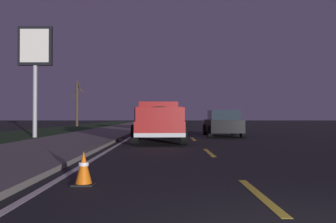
% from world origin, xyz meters
% --- Properties ---
extents(ground, '(144.00, 144.00, 0.00)m').
position_xyz_m(ground, '(27.00, 0.00, 0.00)').
color(ground, black).
extents(sidewalk_shoulder, '(108.00, 4.00, 0.12)m').
position_xyz_m(sidewalk_shoulder, '(27.00, 5.70, 0.06)').
color(sidewalk_shoulder, slate).
rests_on(sidewalk_shoulder, ground).
extents(grass_verge, '(108.00, 6.00, 0.01)m').
position_xyz_m(grass_verge, '(27.00, 10.70, 0.00)').
color(grass_verge, '#1E3819').
rests_on(grass_verge, ground).
extents(lane_markings, '(108.00, 3.54, 0.01)m').
position_xyz_m(lane_markings, '(29.34, 2.51, 0.00)').
color(lane_markings, yellow).
rests_on(lane_markings, ground).
extents(pickup_truck, '(5.49, 2.42, 1.87)m').
position_xyz_m(pickup_truck, '(13.22, 1.75, 0.98)').
color(pickup_truck, maroon).
rests_on(pickup_truck, ground).
extents(sedan_red, '(4.45, 2.10, 1.54)m').
position_xyz_m(sedan_red, '(25.94, 1.80, 0.78)').
color(sedan_red, maroon).
rests_on(sedan_red, ground).
extents(sedan_black, '(4.44, 2.10, 1.54)m').
position_xyz_m(sedan_black, '(17.45, -1.92, 0.78)').
color(sedan_black, black).
rests_on(sedan_black, ground).
extents(gas_price_sign, '(0.27, 1.90, 6.23)m').
position_xyz_m(gas_price_sign, '(16.57, 8.76, 4.64)').
color(gas_price_sign, '#99999E').
rests_on(gas_price_sign, ground).
extents(bare_tree_far, '(1.13, 1.37, 5.47)m').
position_xyz_m(bare_tree_far, '(37.01, 11.64, 2.73)').
color(bare_tree_far, '#423323').
rests_on(bare_tree_far, ground).
extents(traffic_cone_near, '(0.36, 0.36, 0.58)m').
position_xyz_m(traffic_cone_near, '(3.04, 2.81, 0.28)').
color(traffic_cone_near, black).
rests_on(traffic_cone_near, ground).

